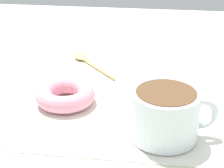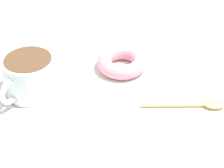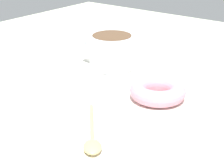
{
  "view_description": "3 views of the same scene",
  "coord_description": "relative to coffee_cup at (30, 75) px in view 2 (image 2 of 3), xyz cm",
  "views": [
    {
      "loc": [
        -7.75,
        51.15,
        28.47
      ],
      "look_at": [
        -0.61,
        -2.54,
        2.3
      ],
      "focal_mm": 60.0,
      "sensor_mm": 36.0,
      "label": 1
    },
    {
      "loc": [
        -38.4,
        -34.81,
        41.1
      ],
      "look_at": [
        -0.61,
        -2.54,
        2.3
      ],
      "focal_mm": 60.0,
      "sensor_mm": 36.0,
      "label": 2
    },
    {
      "loc": [
        34.67,
        -48.33,
        26.86
      ],
      "look_at": [
        -0.61,
        -2.54,
        2.3
      ],
      "focal_mm": 60.0,
      "sensor_mm": 36.0,
      "label": 3
    }
  ],
  "objects": [
    {
      "name": "coffee_cup",
      "position": [
        0.0,
        0.0,
        0.0
      ],
      "size": [
        11.61,
        8.99,
        6.65
      ],
      "color": "silver",
      "rests_on": "napkin"
    },
    {
      "name": "donut",
      "position": [
        15.42,
        -7.38,
        -2.12
      ],
      "size": [
        9.27,
        9.27,
        2.69
      ],
      "primitive_type": "torus",
      "color": "pink",
      "rests_on": "napkin"
    },
    {
      "name": "spoon",
      "position": [
        15.58,
        -24.26,
        -3.07
      ],
      "size": [
        10.31,
        11.46,
        0.9
      ],
      "color": "#D8B772",
      "rests_on": "napkin"
    },
    {
      "name": "napkin",
      "position": [
        8.56,
        -10.85,
        -3.62
      ],
      "size": [
        33.82,
        33.82,
        0.3
      ],
      "primitive_type": "cube",
      "rotation": [
        0.0,
        0.0,
        -0.0
      ],
      "color": "white",
      "rests_on": "ground_plane"
    },
    {
      "name": "ground_plane",
      "position": [
        9.17,
        -8.31,
        -4.77
      ],
      "size": [
        120.0,
        120.0,
        2.0
      ],
      "primitive_type": "cube",
      "color": "beige"
    }
  ]
}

